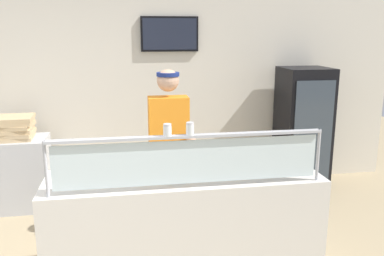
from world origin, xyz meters
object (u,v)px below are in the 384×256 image
(pizza_server, at_px, (172,171))
(parmesan_shaker, at_px, (167,131))
(pepper_flake_shaker, at_px, (190,129))
(worker_figure, at_px, (169,147))
(drink_fridge, at_px, (303,129))
(pizza_tray, at_px, (175,172))
(pizza_box_stack, at_px, (14,128))

(pizza_server, relative_size, parmesan_shaker, 3.13)
(pizza_server, xyz_separation_m, pepper_flake_shaker, (0.10, -0.30, 0.42))
(pizza_server, xyz_separation_m, worker_figure, (0.06, 0.64, 0.02))
(drink_fridge, bearing_deg, worker_figure, -148.30)
(pizza_tray, relative_size, parmesan_shaker, 4.90)
(worker_figure, bearing_deg, parmesan_shaker, -97.10)
(pepper_flake_shaker, relative_size, worker_figure, 0.05)
(pepper_flake_shaker, distance_m, drink_fridge, 2.91)
(pizza_tray, height_order, pizza_server, pizza_server)
(pizza_server, height_order, drink_fridge, drink_fridge)
(drink_fridge, bearing_deg, pizza_tray, -137.10)
(pizza_box_stack, bearing_deg, worker_figure, -34.01)
(pizza_box_stack, bearing_deg, parmesan_shaker, -52.85)
(pizza_server, height_order, worker_figure, worker_figure)
(parmesan_shaker, relative_size, worker_figure, 0.05)
(parmesan_shaker, bearing_deg, pepper_flake_shaker, -0.00)
(drink_fridge, bearing_deg, parmesan_shaker, -133.81)
(pizza_tray, relative_size, drink_fridge, 0.27)
(pizza_server, relative_size, worker_figure, 0.16)
(pepper_flake_shaker, bearing_deg, drink_fridge, 48.60)
(worker_figure, bearing_deg, pizza_server, -94.92)
(worker_figure, relative_size, drink_fridge, 1.07)
(parmesan_shaker, bearing_deg, drink_fridge, 46.19)
(pizza_tray, xyz_separation_m, parmesan_shaker, (-0.10, -0.32, 0.44))
(pizza_server, bearing_deg, drink_fridge, 45.83)
(pizza_tray, xyz_separation_m, drink_fridge, (1.96, 1.82, -0.14))
(pizza_server, xyz_separation_m, drink_fridge, (1.99, 1.84, -0.17))
(parmesan_shaker, xyz_separation_m, pizza_box_stack, (-1.59, 2.10, -0.40))
(pepper_flake_shaker, height_order, pizza_box_stack, pepper_flake_shaker)
(pizza_box_stack, bearing_deg, drink_fridge, 0.68)
(pizza_tray, height_order, pizza_box_stack, pizza_box_stack)
(pizza_tray, relative_size, pizza_box_stack, 0.97)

